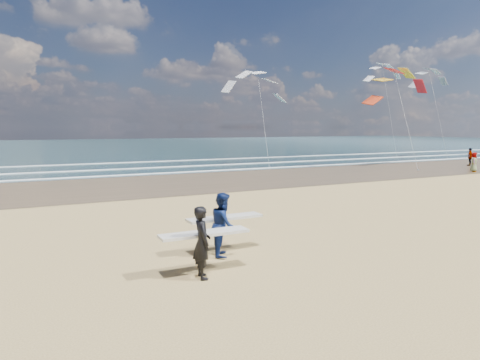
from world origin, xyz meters
TOP-DOWN VIEW (x-y plane):
  - wet_sand_strip at (20.00, 18.00)m, footprint 220.00×12.00m
  - ocean at (20.00, 72.00)m, footprint 220.00×100.00m
  - foam_breakers at (20.00, 28.10)m, footprint 220.00×11.70m
  - surfer_near at (-1.19, 0.46)m, footprint 2.21×0.96m
  - surfer_far at (-0.02, 1.83)m, footprint 2.21×1.16m
  - beachgoer_0 at (26.92, 13.07)m, footprint 0.90×0.81m
  - beachgoer_1 at (31.69, 16.78)m, footprint 1.04×0.75m
  - kite_0 at (24.63, 18.64)m, footprint 7.08×4.88m
  - kite_1 at (14.84, 25.92)m, footprint 6.60×4.83m
  - kite_2 at (37.50, 25.47)m, footprint 5.78×4.74m
  - kite_5 at (35.93, 31.22)m, footprint 5.70×4.73m

SIDE VIEW (x-z plane):
  - wet_sand_strip at x=20.00m, z-range 0.00..0.01m
  - ocean at x=20.00m, z-range 0.00..0.02m
  - foam_breakers at x=20.00m, z-range 0.02..0.08m
  - beachgoer_0 at x=26.92m, z-range 0.00..1.55m
  - beachgoer_1 at x=31.69m, z-range 0.00..1.63m
  - surfer_near at x=-1.19m, z-range 0.02..1.73m
  - surfer_far at x=-0.02m, z-range 0.01..1.76m
  - kite_1 at x=14.84m, z-range 0.81..10.70m
  - kite_0 at x=24.63m, z-range 0.97..10.85m
  - kite_2 at x=37.50m, z-range 0.58..12.01m
  - kite_5 at x=35.93m, z-range 0.58..13.18m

